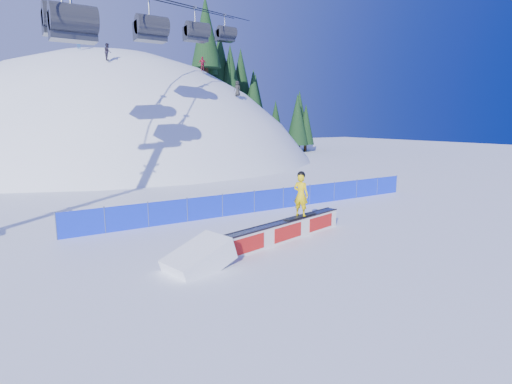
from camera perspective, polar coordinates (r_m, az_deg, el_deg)
ground at (r=19.51m, az=9.29°, el=-5.04°), size 160.00×160.00×0.00m
snow_hill at (r=61.91m, az=-18.46°, el=-12.29°), size 64.00×64.00×64.00m
treeline at (r=66.51m, az=0.61°, el=14.25°), size 21.31×10.80×20.36m
safety_fence at (r=22.84m, az=1.88°, el=-1.13°), size 22.05×0.05×1.30m
chairlift at (r=46.54m, az=-10.13°, el=24.70°), size 40.80×41.70×22.00m
rail_box at (r=17.14m, az=4.02°, el=-5.57°), size 7.19×2.17×0.87m
snow_ramp at (r=14.30m, az=-8.15°, el=-10.70°), size 2.63×1.97×1.47m
snowboarder at (r=17.65m, az=6.43°, el=-0.34°), size 1.97×0.82×2.03m
distant_skiers at (r=47.34m, az=-15.29°, el=17.88°), size 15.86×9.72×6.67m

